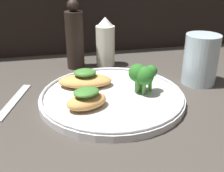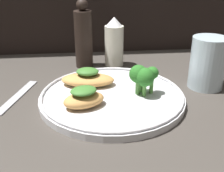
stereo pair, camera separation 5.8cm
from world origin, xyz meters
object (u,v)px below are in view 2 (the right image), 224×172
(broccoli_bunch, at_px, (143,76))
(sauce_bottle, at_px, (114,43))
(plate, at_px, (112,96))
(pepper_grinder, at_px, (83,37))
(drinking_glass, at_px, (208,63))

(broccoli_bunch, distance_m, sauce_bottle, 0.22)
(plate, xyz_separation_m, pepper_grinder, (-0.05, 0.22, 0.07))
(sauce_bottle, bearing_deg, broccoli_bunch, -80.57)
(broccoli_bunch, relative_size, drinking_glass, 0.54)
(sauce_bottle, distance_m, pepper_grinder, 0.08)
(broccoli_bunch, bearing_deg, sauce_bottle, 99.43)
(plate, height_order, drinking_glass, drinking_glass)
(plate, bearing_deg, drinking_glass, 12.46)
(broccoli_bunch, xyz_separation_m, sauce_bottle, (-0.04, 0.22, 0.01))
(broccoli_bunch, relative_size, sauce_bottle, 0.47)
(plate, distance_m, drinking_glass, 0.23)
(plate, height_order, broccoli_bunch, broccoli_bunch)
(pepper_grinder, xyz_separation_m, drinking_glass, (0.28, -0.17, -0.02))
(broccoli_bunch, height_order, sauce_bottle, sauce_bottle)
(plate, bearing_deg, broccoli_bunch, -2.13)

